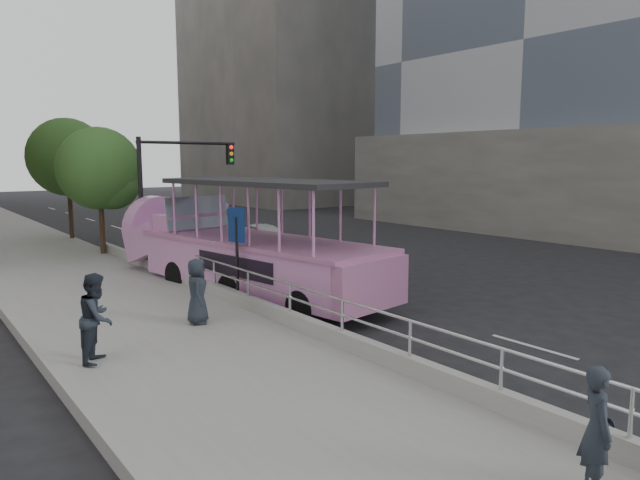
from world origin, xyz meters
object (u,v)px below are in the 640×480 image
Objects in this scene: duck_boat at (237,251)px; traffic_signal at (170,181)px; parking_sign at (237,248)px; street_tree_far at (70,160)px; car at (265,236)px; pedestrian_mid at (97,318)px; pedestrian_far at (197,291)px; street_tree_near at (102,172)px; pedestrian_near at (597,430)px.

traffic_signal is at bearing 89.43° from duck_boat.
street_tree_far is (-0.11, 17.11, 2.44)m from parking_sign.
duck_boat is 15.22m from street_tree_far.
car is 1.24× the size of parking_sign.
traffic_signal reaches higher than pedestrian_mid.
pedestrian_far is 0.28× the size of street_tree_near.
duck_boat is 3.82× the size of parking_sign.
duck_boat is 7.51m from pedestrian_mid.
pedestrian_mid is 5.27m from parking_sign.
street_tree_near reaches higher than pedestrian_far.
pedestrian_far is (-0.65, 9.64, 0.01)m from pedestrian_near.
parking_sign is at bearing -121.22° from car.
street_tree_near reaches higher than pedestrian_mid.
parking_sign reaches higher than pedestrian_near.
street_tree_near reaches higher than parking_sign.
pedestrian_far is (-3.05, -3.48, -0.27)m from duck_boat.
pedestrian_mid is 3.04m from pedestrian_far.
traffic_signal is at bearing 80.47° from parking_sign.
street_tree_far is (4.47, 19.63, 3.11)m from pedestrian_mid.
traffic_signal is at bearing -81.57° from street_tree_far.
pedestrian_mid is (-3.41, 8.36, 0.10)m from pedestrian_near.
duck_boat is at bearing -80.13° from street_tree_near.
parking_sign reaches higher than car.
duck_boat is 6.37× the size of pedestrian_mid.
traffic_signal reaches higher than duck_boat.
parking_sign is 7.96m from traffic_signal.
pedestrian_near is 22.17m from street_tree_near.
pedestrian_mid is 20.37m from street_tree_far.
street_tree_far is (0.20, 6.00, 0.49)m from street_tree_near.
street_tree_near is (-1.54, 8.87, 2.44)m from duck_boat.
duck_boat reaches higher than pedestrian_mid.
duck_boat is 3.08× the size of car.
pedestrian_near is at bearing -92.24° from street_tree_near.
parking_sign is 0.47× the size of street_tree_far.
street_tree_far reaches higher than pedestrian_mid.
pedestrian_far is (-8.68, -10.85, 0.48)m from car.
parking_sign is (4.58, 2.52, 0.66)m from pedestrian_mid.
duck_boat reaches higher than pedestrian_far.
street_tree_near is (1.51, 12.35, 2.70)m from pedestrian_far.
street_tree_far reaches higher than pedestrian_near.
duck_boat reaches higher than car.
pedestrian_mid is 1.11× the size of pedestrian_far.
street_tree_near is 0.89× the size of street_tree_far.
pedestrian_far is 9.75m from traffic_signal.
pedestrian_mid is 0.35× the size of traffic_signal.
parking_sign is at bearing -26.60° from pedestrian_mid.
car is 0.58× the size of street_tree_far.
pedestrian_near is at bearing -150.04° from pedestrian_far.
pedestrian_near is at bearing -96.13° from parking_sign.
pedestrian_near is 9.03m from pedestrian_mid.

